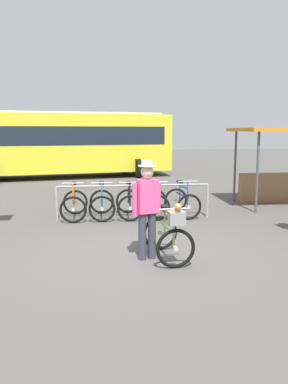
% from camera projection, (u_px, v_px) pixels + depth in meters
% --- Properties ---
extents(ground_plane, '(80.00, 80.00, 0.00)m').
position_uv_depth(ground_plane, '(137.00, 254.00, 7.12)').
color(ground_plane, '#514F4C').
extents(bike_rack_rail, '(3.91, 0.12, 0.88)m').
position_uv_depth(bike_rack_rail, '(134.00, 192.00, 9.94)').
color(bike_rack_rail, '#99999E').
rests_on(bike_rack_rail, ground).
extents(racked_bike_orange, '(0.68, 1.11, 0.97)m').
position_uv_depth(racked_bike_orange, '(74.00, 204.00, 9.98)').
color(racked_bike_orange, black).
rests_on(racked_bike_orange, ground).
extents(racked_bike_teal, '(0.68, 1.10, 0.97)m').
position_uv_depth(racked_bike_teal, '(102.00, 204.00, 10.07)').
color(racked_bike_teal, black).
rests_on(racked_bike_teal, ground).
extents(racked_bike_black, '(0.70, 1.11, 0.97)m').
position_uv_depth(racked_bike_black, '(129.00, 203.00, 10.15)').
color(racked_bike_black, black).
rests_on(racked_bike_black, ground).
extents(racked_bike_white, '(0.76, 1.17, 0.98)m').
position_uv_depth(racked_bike_white, '(156.00, 203.00, 10.23)').
color(racked_bike_white, black).
rests_on(racked_bike_white, ground).
extents(racked_bike_blue, '(0.78, 1.17, 0.97)m').
position_uv_depth(racked_bike_blue, '(182.00, 202.00, 10.31)').
color(racked_bike_blue, black).
rests_on(racked_bike_blue, ground).
extents(featured_bicycle, '(0.74, 1.23, 1.09)m').
position_uv_depth(featured_bicycle, '(169.00, 233.00, 6.70)').
color(featured_bicycle, black).
rests_on(featured_bicycle, ground).
extents(person_with_featured_bike, '(0.51, 0.32, 1.72)m').
position_uv_depth(person_with_featured_bike, '(147.00, 206.00, 6.73)').
color(person_with_featured_bike, '#383842').
rests_on(person_with_featured_bike, ground).
extents(bus_distant, '(10.28, 4.54, 3.08)m').
position_uv_depth(bus_distant, '(65.00, 141.00, 18.69)').
color(bus_distant, yellow).
rests_on(bus_distant, ground).
extents(market_stall, '(3.16, 2.39, 2.30)m').
position_uv_depth(market_stall, '(283.00, 158.00, 11.90)').
color(market_stall, '#4C4C51').
rests_on(market_stall, ground).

